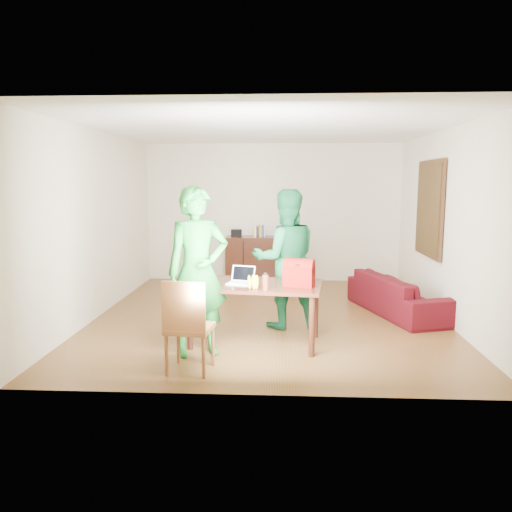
# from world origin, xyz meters

# --- Properties ---
(room) EXTENTS (5.20, 5.70, 2.90)m
(room) POSITION_xyz_m (0.01, 0.13, 1.31)
(room) COLOR #482A12
(room) RESTS_ON ground
(table) EXTENTS (1.69, 1.08, 0.74)m
(table) POSITION_xyz_m (-0.13, -1.24, 0.65)
(table) COLOR black
(table) RESTS_ON ground
(chair) EXTENTS (0.50, 0.48, 0.99)m
(chair) POSITION_xyz_m (-0.76, -2.20, 0.29)
(chair) COLOR brown
(chair) RESTS_ON ground
(person_near) EXTENTS (0.82, 0.68, 1.92)m
(person_near) POSITION_xyz_m (-0.75, -1.66, 0.96)
(person_near) COLOR #16651F
(person_near) RESTS_ON ground
(person_far) EXTENTS (1.02, 0.87, 1.87)m
(person_far) POSITION_xyz_m (0.24, -0.50, 0.93)
(person_far) COLOR #156034
(person_far) RESTS_ON ground
(laptop) EXTENTS (0.33, 0.27, 0.21)m
(laptop) POSITION_xyz_m (-0.32, -1.28, 0.79)
(laptop) COLOR white
(laptop) RESTS_ON table
(bananas) EXTENTS (0.19, 0.14, 0.06)m
(bananas) POSITION_xyz_m (-0.14, -1.55, 0.78)
(bananas) COLOR gold
(bananas) RESTS_ON table
(bottle) EXTENTS (0.07, 0.07, 0.20)m
(bottle) POSITION_xyz_m (0.00, -1.60, 0.84)
(bottle) COLOR #602115
(bottle) RESTS_ON table
(red_bag) EXTENTS (0.39, 0.29, 0.26)m
(red_bag) POSITION_xyz_m (0.39, -1.36, 0.87)
(red_bag) COLOR maroon
(red_bag) RESTS_ON table
(sofa) EXTENTS (1.33, 2.11, 0.58)m
(sofa) POSITION_xyz_m (1.95, 0.28, 0.29)
(sofa) COLOR #330609
(sofa) RESTS_ON ground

